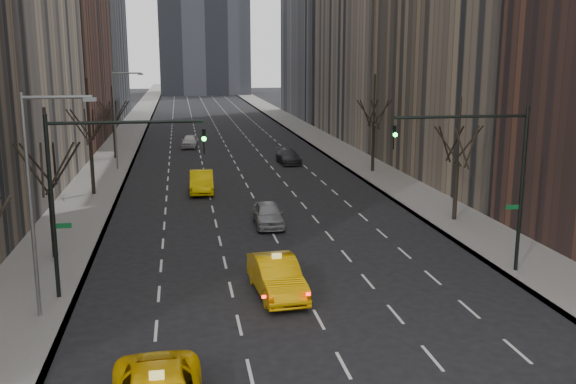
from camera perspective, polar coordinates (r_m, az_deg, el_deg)
name	(u,v)px	position (r m, az deg, el deg)	size (l,w,h in m)	color
sidewalk_left	(127,137)	(86.76, -14.15, 4.76)	(4.50, 320.00, 0.15)	slate
sidewalk_right	(310,133)	(88.24, 1.97, 5.23)	(4.50, 320.00, 0.15)	slate
tree_lw_b	(50,190)	(35.17, -20.37, 0.14)	(3.36, 3.50, 7.82)	black
tree_lw_c	(91,143)	(50.71, -17.14, 4.17)	(3.36, 3.50, 8.74)	black
tree_lw_d	(114,125)	(68.53, -15.22, 5.79)	(3.36, 3.50, 7.36)	black
tree_rw_b	(457,165)	(42.16, 14.80, 2.37)	(3.36, 3.50, 7.82)	black
tree_rw_c	(374,129)	(58.82, 7.62, 5.61)	(3.36, 3.50, 8.74)	black
traffic_mast_left	(91,176)	(28.55, -17.10, 1.37)	(6.69, 0.39, 8.00)	black
traffic_mast_right	(491,164)	(31.75, 17.56, 2.37)	(6.69, 0.39, 8.00)	black
streetlight_near	(38,183)	(26.88, -21.30, 0.73)	(2.83, 0.22, 9.00)	slate
streetlight_far	(118,110)	(61.30, -14.85, 7.06)	(2.83, 0.22, 9.00)	slate
taxi_sedan	(277,276)	(28.87, -1.01, -7.51)	(1.80, 5.17, 1.70)	#E4A104
silver_sedan_ahead	(268,214)	(40.34, -1.77, -1.98)	(1.75, 4.36, 1.49)	gray
far_taxi	(202,182)	(50.61, -7.69, 0.92)	(1.79, 5.13, 1.69)	yellow
far_suv_grey	(288,156)	(63.78, 0.04, 3.18)	(1.94, 4.78, 1.39)	#2D2E32
far_car_white	(190,141)	(75.76, -8.70, 4.49)	(1.78, 4.41, 1.50)	silver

